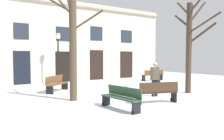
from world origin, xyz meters
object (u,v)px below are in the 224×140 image
object	(u,v)px
bench_back_to_back_right	(121,97)
bench_by_litter_bin	(158,92)
streetlamp	(58,53)
tree_foreground	(73,46)
person_crossing_plaza	(155,77)
litter_bin	(157,80)
bench_facing_shops	(153,75)
tree_left_of_center	(190,41)
bench_near_lamp	(57,83)

from	to	relation	value
bench_back_to_back_right	bench_by_litter_bin	size ratio (longest dim) A/B	1.05
streetlamp	bench_back_to_back_right	size ratio (longest dim) A/B	1.91
tree_foreground	streetlamp	xyz separation A→B (m)	(1.53, 5.88, -0.19)
tree_foreground	streetlamp	bearing A→B (deg)	75.39
streetlamp	person_crossing_plaza	bearing A→B (deg)	-73.07
litter_bin	bench_by_litter_bin	distance (m)	5.22
bench_facing_shops	streetlamp	bearing A→B (deg)	-8.77
tree_left_of_center	bench_facing_shops	size ratio (longest dim) A/B	2.82
person_crossing_plaza	bench_facing_shops	bearing A→B (deg)	-121.71
litter_bin	person_crossing_plaza	size ratio (longest dim) A/B	0.49
bench_near_lamp	bench_facing_shops	world-z (taller)	bench_near_lamp
tree_left_of_center	person_crossing_plaza	size ratio (longest dim) A/B	3.28
tree_foreground	bench_back_to_back_right	size ratio (longest dim) A/B	2.59
bench_back_to_back_right	bench_near_lamp	size ratio (longest dim) A/B	1.11
streetlamp	bench_back_to_back_right	bearing A→B (deg)	-95.28
streetlamp	bench_back_to_back_right	xyz separation A→B (m)	(-0.78, -8.45, -1.76)
tree_foreground	bench_by_litter_bin	distance (m)	4.13
bench_facing_shops	bench_back_to_back_right	bearing A→B (deg)	44.50
litter_bin	bench_back_to_back_right	world-z (taller)	bench_back_to_back_right
litter_bin	bench_back_to_back_right	xyz separation A→B (m)	(-5.57, -3.75, 0.03)
bench_by_litter_bin	bench_facing_shops	world-z (taller)	bench_by_litter_bin
person_crossing_plaza	bench_by_litter_bin	bearing A→B (deg)	61.25
tree_foreground	person_crossing_plaza	world-z (taller)	tree_foreground
litter_bin	person_crossing_plaza	distance (m)	3.62
tree_left_of_center	bench_facing_shops	world-z (taller)	tree_left_of_center
streetlamp	litter_bin	bearing A→B (deg)	-44.46
streetlamp	bench_near_lamp	distance (m)	3.74
tree_foreground	litter_bin	size ratio (longest dim) A/B	5.95
tree_foreground	bench_by_litter_bin	size ratio (longest dim) A/B	2.73
litter_bin	person_crossing_plaza	world-z (taller)	person_crossing_plaza
bench_by_litter_bin	person_crossing_plaza	xyz separation A→B (m)	(1.07, 1.26, 0.47)
bench_near_lamp	tree_left_of_center	bearing A→B (deg)	-78.98
streetlamp	litter_bin	size ratio (longest dim) A/B	4.39
streetlamp	bench_by_litter_bin	size ratio (longest dim) A/B	2.02
bench_back_to_back_right	bench_facing_shops	bearing A→B (deg)	125.78
litter_bin	bench_by_litter_bin	xyz separation A→B (m)	(-3.68, -3.71, 0.05)
tree_left_of_center	streetlamp	distance (m)	8.64
tree_left_of_center	streetlamp	xyz separation A→B (m)	(-4.49, 7.36, -0.55)
bench_by_litter_bin	person_crossing_plaza	distance (m)	1.72
tree_left_of_center	bench_back_to_back_right	world-z (taller)	tree_left_of_center
bench_back_to_back_right	person_crossing_plaza	world-z (taller)	person_crossing_plaza
tree_left_of_center	bench_near_lamp	xyz separation A→B (m)	(-5.75, 4.30, -2.30)
streetlamp	litter_bin	world-z (taller)	streetlamp
bench_facing_shops	bench_by_litter_bin	bearing A→B (deg)	51.94
litter_bin	bench_facing_shops	world-z (taller)	bench_facing_shops
bench_by_litter_bin	bench_facing_shops	size ratio (longest dim) A/B	0.91
tree_foreground	bench_back_to_back_right	bearing A→B (deg)	-73.60
bench_back_to_back_right	tree_left_of_center	bearing A→B (deg)	97.51
tree_foreground	bench_near_lamp	distance (m)	3.43
person_crossing_plaza	tree_foreground	bearing A→B (deg)	-7.23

